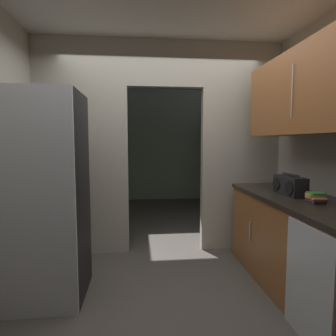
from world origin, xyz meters
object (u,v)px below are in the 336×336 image
boombox (290,185)px  book_stack (316,198)px  dishwasher (308,285)px  refrigerator (42,197)px

boombox → book_stack: 0.38m
dishwasher → boombox: size_ratio=2.03×
refrigerator → boombox: refrigerator is taller
dishwasher → boombox: 1.07m
refrigerator → book_stack: bearing=-8.9°
boombox → refrigerator: bearing=-179.9°
refrigerator → dishwasher: size_ratio=2.20×
book_stack → boombox: bearing=94.4°
book_stack → dishwasher: bearing=-125.5°
refrigerator → boombox: size_ratio=4.46×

